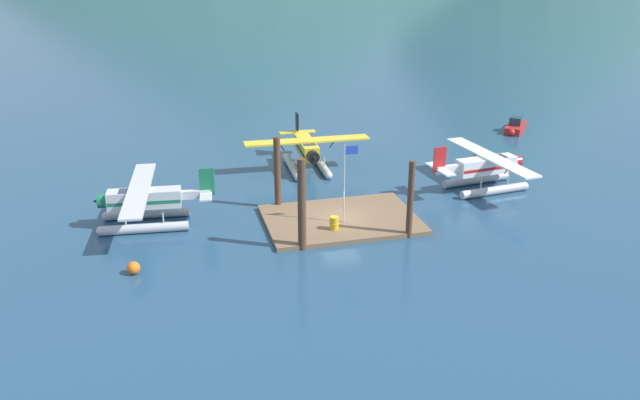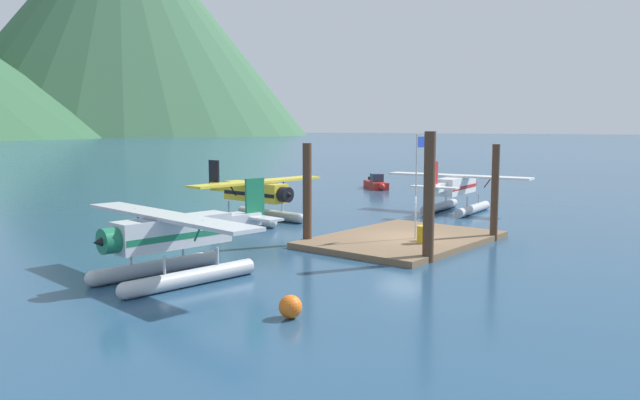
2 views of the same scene
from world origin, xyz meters
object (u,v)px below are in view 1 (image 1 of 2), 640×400
object	(u,v)px
flagpole	(346,174)
fuel_drum	(334,223)
mooring_buoy	(134,268)
boat_red_open_east	(515,126)
seaplane_white_stbd_fwd	(486,170)
seaplane_yellow_bow_centre	(307,152)
seaplane_silver_port_fwd	(145,204)

from	to	relation	value
flagpole	fuel_drum	distance (m)	3.33
mooring_buoy	flagpole	bearing A→B (deg)	14.25
mooring_buoy	boat_red_open_east	xyz separation A→B (m)	(37.19, 21.94, 0.11)
seaplane_white_stbd_fwd	mooring_buoy	bearing A→B (deg)	-163.92
seaplane_white_stbd_fwd	seaplane_yellow_bow_centre	bearing A→B (deg)	146.89
seaplane_yellow_bow_centre	seaplane_white_stbd_fwd	world-z (taller)	same
seaplane_silver_port_fwd	mooring_buoy	bearing A→B (deg)	-96.26
seaplane_white_stbd_fwd	flagpole	bearing A→B (deg)	-161.94
flagpole	boat_red_open_east	size ratio (longest dim) A/B	1.31
mooring_buoy	seaplane_white_stbd_fwd	distance (m)	27.29
fuel_drum	seaplane_silver_port_fwd	distance (m)	12.74
seaplane_yellow_bow_centre	seaplane_silver_port_fwd	world-z (taller)	same
mooring_buoy	seaplane_silver_port_fwd	world-z (taller)	seaplane_silver_port_fwd
seaplane_yellow_bow_centre	boat_red_open_east	bearing A→B (deg)	15.34
flagpole	fuel_drum	world-z (taller)	flagpole
seaplane_silver_port_fwd	seaplane_white_stbd_fwd	world-z (taller)	same
fuel_drum	mooring_buoy	distance (m)	12.93
flagpole	mooring_buoy	world-z (taller)	flagpole
fuel_drum	seaplane_white_stbd_fwd	distance (m)	14.45
seaplane_silver_port_fwd	flagpole	bearing A→B (deg)	-14.87
flagpole	seaplane_yellow_bow_centre	world-z (taller)	flagpole
flagpole	seaplane_white_stbd_fwd	distance (m)	13.27
seaplane_silver_port_fwd	boat_red_open_east	world-z (taller)	seaplane_silver_port_fwd
fuel_drum	boat_red_open_east	xyz separation A→B (m)	(24.52, 19.43, -0.25)
boat_red_open_east	flagpole	bearing A→B (deg)	-141.81
flagpole	mooring_buoy	size ratio (longest dim) A/B	7.25
seaplane_yellow_bow_centre	boat_red_open_east	distance (m)	24.15
seaplane_white_stbd_fwd	boat_red_open_east	xyz separation A→B (m)	(11.00, 14.38, -1.09)
mooring_buoy	seaplane_silver_port_fwd	bearing A→B (deg)	83.74
flagpole	seaplane_yellow_bow_centre	distance (m)	12.25
flagpole	boat_red_open_east	bearing A→B (deg)	38.19
flagpole	fuel_drum	size ratio (longest dim) A/B	6.21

